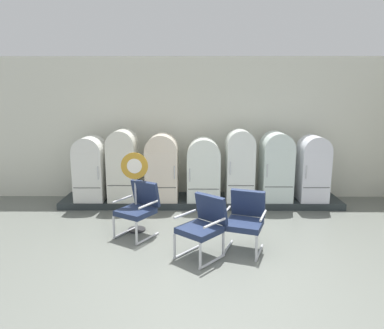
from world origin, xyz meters
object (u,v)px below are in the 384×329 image
(armchair_right, at_px, (245,218))
(sign_stand, at_px, (135,192))
(refrigerator_5, at_px, (276,164))
(refrigerator_3, at_px, (203,168))
(refrigerator_1, at_px, (123,163))
(refrigerator_6, at_px, (313,166))
(armchair_center, at_px, (203,223))
(armchair_left, at_px, (139,206))
(refrigerator_0, at_px, (90,166))
(refrigerator_4, at_px, (240,163))
(refrigerator_2, at_px, (162,165))

(armchair_right, bearing_deg, sign_stand, 157.39)
(refrigerator_5, bearing_deg, armchair_right, -113.08)
(refrigerator_3, distance_m, refrigerator_5, 1.59)
(armchair_right, bearing_deg, refrigerator_1, 136.15)
(refrigerator_6, relative_size, armchair_center, 1.50)
(armchair_left, bearing_deg, refrigerator_5, 31.82)
(refrigerator_5, distance_m, sign_stand, 3.23)
(refrigerator_6, bearing_deg, refrigerator_1, 179.65)
(refrigerator_3, height_order, armchair_right, refrigerator_3)
(refrigerator_5, relative_size, armchair_center, 1.57)
(refrigerator_3, height_order, refrigerator_6, refrigerator_6)
(refrigerator_0, relative_size, refrigerator_3, 1.02)
(refrigerator_3, distance_m, armchair_center, 2.52)
(refrigerator_4, xyz_separation_m, sign_stand, (-2.04, -1.47, -0.24))
(armchair_center, bearing_deg, refrigerator_1, 123.93)
(armchair_right, distance_m, sign_stand, 2.03)
(refrigerator_0, distance_m, refrigerator_2, 1.57)
(refrigerator_3, height_order, refrigerator_4, refrigerator_4)
(refrigerator_0, height_order, refrigerator_4, refrigerator_4)
(armchair_left, xyz_separation_m, armchair_right, (1.78, -0.58, 0.00))
(armchair_left, height_order, sign_stand, sign_stand)
(refrigerator_6, distance_m, sign_stand, 3.93)
(refrigerator_2, xyz_separation_m, armchair_center, (0.84, -2.53, -0.37))
(refrigerator_0, distance_m, armchair_left, 2.17)
(armchair_center, bearing_deg, sign_stand, 139.31)
(refrigerator_3, xyz_separation_m, refrigerator_4, (0.79, -0.00, 0.11))
(refrigerator_4, relative_size, refrigerator_5, 1.04)
(refrigerator_6, bearing_deg, refrigerator_4, -179.52)
(armchair_center, bearing_deg, refrigerator_6, 45.72)
(armchair_center, bearing_deg, refrigerator_3, 88.61)
(refrigerator_0, distance_m, refrigerator_1, 0.72)
(refrigerator_5, bearing_deg, refrigerator_0, -179.90)
(refrigerator_3, xyz_separation_m, sign_stand, (-1.25, -1.47, -0.12))
(refrigerator_0, bearing_deg, refrigerator_2, -0.09)
(refrigerator_2, relative_size, armchair_left, 1.53)
(refrigerator_6, distance_m, armchair_right, 2.89)
(refrigerator_2, height_order, armchair_left, refrigerator_2)
(refrigerator_2, bearing_deg, refrigerator_6, -0.48)
(armchair_center, bearing_deg, refrigerator_4, 71.16)
(refrigerator_2, xyz_separation_m, refrigerator_3, (0.90, -0.04, -0.05))
(refrigerator_4, bearing_deg, armchair_center, -108.84)
(armchair_left, bearing_deg, refrigerator_0, 127.47)
(refrigerator_2, height_order, refrigerator_6, refrigerator_2)
(refrigerator_0, distance_m, armchair_center, 3.52)
(refrigerator_1, distance_m, refrigerator_6, 4.14)
(refrigerator_4, xyz_separation_m, armchair_right, (-0.18, -2.24, -0.44))
(refrigerator_6, bearing_deg, refrigerator_2, 179.52)
(refrigerator_5, xyz_separation_m, armchair_right, (-0.98, -2.29, -0.40))
(refrigerator_0, height_order, refrigerator_1, refrigerator_1)
(refrigerator_4, bearing_deg, refrigerator_5, 3.59)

